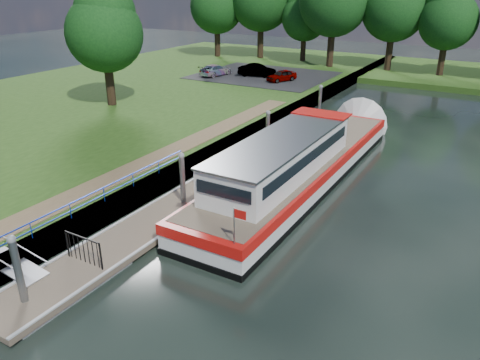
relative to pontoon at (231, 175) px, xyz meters
The scene contains 16 objects.
ground 13.00m from the pontoon, 90.00° to the right, with size 160.00×160.00×0.00m, color black.
riverbank 18.11m from the pontoon, behind, with size 32.00×90.00×0.78m, color #234413.
bank_edge 3.25m from the pontoon, 141.89° to the left, with size 1.10×90.00×0.78m, color #473D2D.
footpath 6.69m from the pontoon, 131.35° to the right, with size 1.60×40.00×0.05m, color brown.
carpark 27.32m from the pontoon, 113.75° to the left, with size 14.00×12.00×0.06m, color black.
blue_fence 10.43m from the pontoon, 105.38° to the right, with size 0.04×18.04×0.72m.
pontoon is the anchor object (origin of this frame).
mooring_piles 1.10m from the pontoon, ahead, with size 0.30×27.30×3.55m.
gangway 12.64m from the pontoon, 98.42° to the right, with size 2.58×1.00×0.92m.
gate_panel 10.84m from the pontoon, 90.00° to the right, with size 1.85×0.05×1.15m.
barge 4.20m from the pontoon, 28.74° to the left, with size 4.36×21.15×4.78m.
horizon_trees 36.55m from the pontoon, 92.58° to the left, with size 54.38×10.03×12.87m.
bank_tree_a 18.78m from the pontoon, 156.11° to the left, with size 6.12×6.12×9.72m.
car_a 24.27m from the pontoon, 108.90° to the left, with size 1.34×3.33×1.13m, color #999999.
car_b 26.51m from the pontoon, 115.22° to the left, with size 1.40×4.02×1.32m, color #999999.
car_c 26.99m from the pontoon, 124.88° to the left, with size 1.66×4.10×1.19m, color #999999.
Camera 1 is at (12.88, -8.01, 10.43)m, focal length 35.00 mm.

